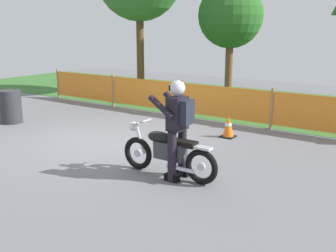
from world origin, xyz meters
name	(u,v)px	position (x,y,z in m)	size (l,w,h in m)	color
ground	(109,140)	(0.00, 0.00, -0.01)	(24.00, 24.00, 0.02)	slate
grass_verge	(229,100)	(0.00, 6.17, 0.01)	(24.00, 6.14, 0.01)	#386B2D
barrier_fence	(182,98)	(0.00, 3.09, 0.54)	(10.78, 0.08, 1.05)	#997547
tree_near_left	(231,16)	(-0.54, 7.13, 2.90)	(2.36, 2.36, 4.11)	brown
motorcycle_lead	(167,152)	(2.40, -1.10, 0.44)	(1.92, 0.56, 0.91)	black
rider_lead	(178,125)	(2.61, -1.10, 0.95)	(0.68, 0.55, 1.69)	black
traffic_cone	(228,126)	(2.13, 1.79, 0.26)	(0.32, 0.32, 0.53)	black
spare_drum	(10,107)	(-3.35, -0.23, 0.44)	(0.58, 0.58, 0.88)	#2D2D33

